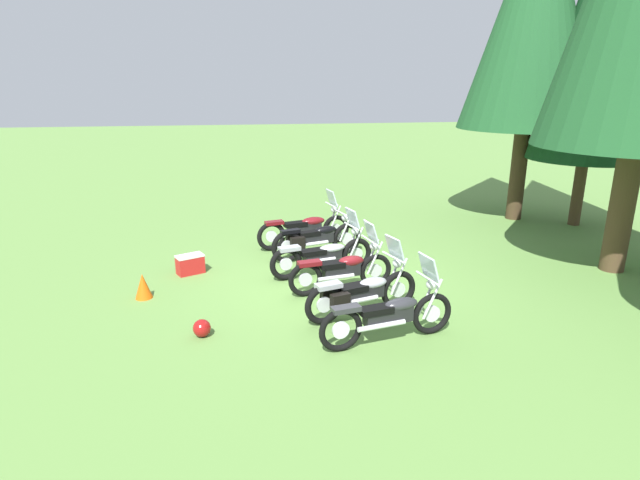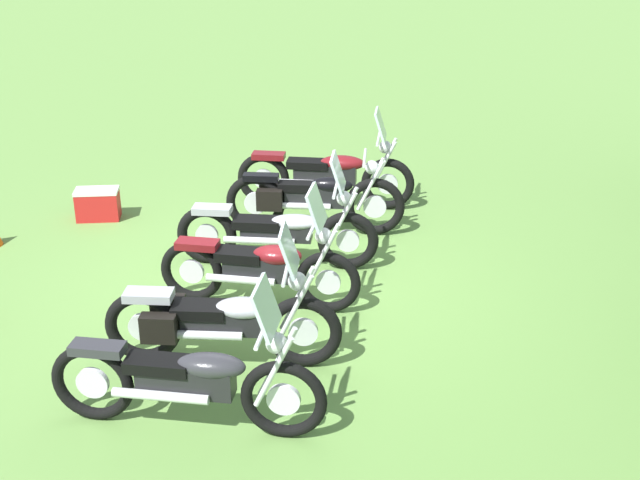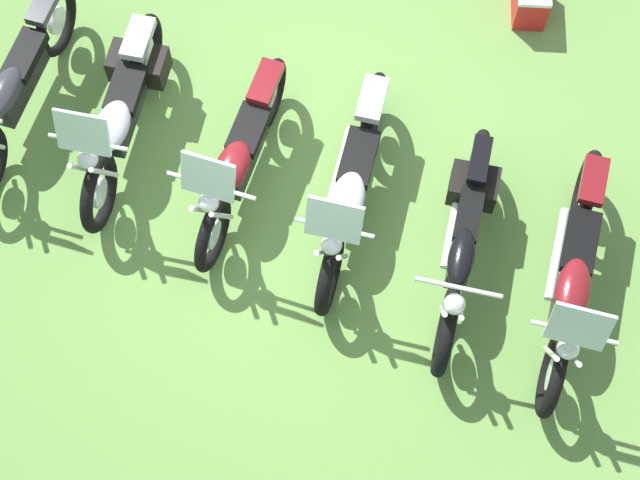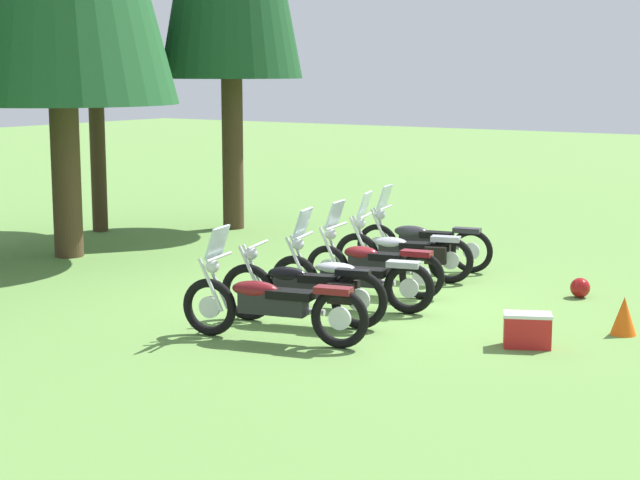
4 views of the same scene
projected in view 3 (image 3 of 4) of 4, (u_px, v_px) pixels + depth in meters
ground_plane at (294, 203)px, 8.78m from camera, size 80.00×80.00×0.00m
motorcycle_0 at (572, 277)px, 7.97m from camera, size 0.82×2.37×1.37m
motorcycle_1 at (463, 241)px, 8.13m from camera, size 0.88×2.20×1.03m
motorcycle_2 at (351, 187)px, 8.34m from camera, size 0.84×2.29×1.36m
motorcycle_3 at (240, 158)px, 8.44m from camera, size 0.75×2.12×1.35m
motorcycle_4 at (122, 112)px, 8.64m from camera, size 0.95×2.13×1.37m
motorcycle_5 at (16, 85)px, 8.73m from camera, size 0.72×2.27×1.36m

